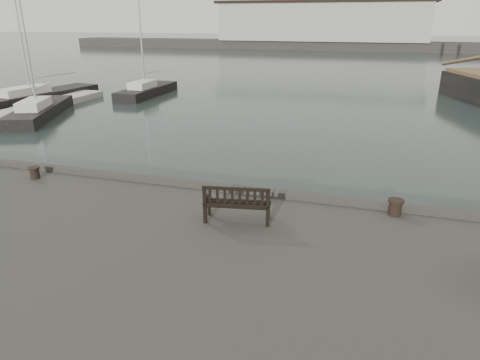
# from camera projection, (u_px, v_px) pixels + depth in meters

# --- Properties ---
(ground) EXTENTS (400.00, 400.00, 0.00)m
(ground) POSITION_uv_depth(u_px,v_px,m) (219.00, 232.00, 14.13)
(ground) COLOR black
(ground) RESTS_ON ground
(breakwater) EXTENTS (140.00, 9.50, 12.20)m
(breakwater) POSITION_uv_depth(u_px,v_px,m) (336.00, 30.00, 96.25)
(breakwater) COLOR #383530
(breakwater) RESTS_ON ground
(bench) EXTENTS (1.82, 0.88, 1.00)m
(bench) POSITION_uv_depth(u_px,v_px,m) (237.00, 210.00, 11.25)
(bench) COLOR black
(bench) RESTS_ON quay
(bollard_left) EXTENTS (0.46, 0.46, 0.39)m
(bollard_left) POSITION_uv_depth(u_px,v_px,m) (35.00, 173.00, 14.34)
(bollard_left) COLOR black
(bollard_left) RESTS_ON quay
(bollard_right) EXTENTS (0.48, 0.48, 0.45)m
(bollard_right) POSITION_uv_depth(u_px,v_px,m) (395.00, 207.00, 11.62)
(bollard_right) COLOR black
(bollard_right) RESTS_ON quay
(yacht_b) EXTENTS (4.32, 12.16, 15.47)m
(yacht_b) POSITION_uv_depth(u_px,v_px,m) (37.00, 99.00, 36.34)
(yacht_b) COLOR black
(yacht_b) RESTS_ON ground
(yacht_c) EXTENTS (5.61, 9.37, 12.47)m
(yacht_c) POSITION_uv_depth(u_px,v_px,m) (40.00, 114.00, 30.68)
(yacht_c) COLOR black
(yacht_c) RESTS_ON ground
(yacht_d) EXTENTS (2.40, 8.48, 10.78)m
(yacht_d) POSITION_uv_depth(u_px,v_px,m) (148.00, 93.00, 39.36)
(yacht_d) COLOR black
(yacht_d) RESTS_ON ground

